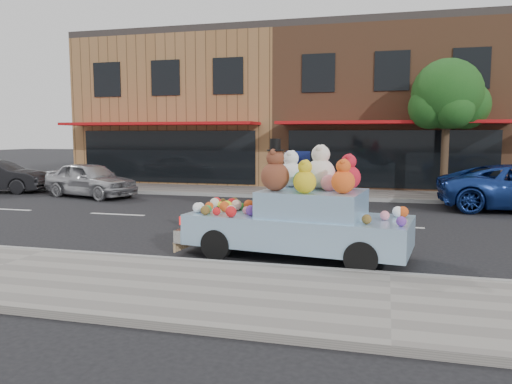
% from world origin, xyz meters
% --- Properties ---
extents(ground, '(120.00, 120.00, 0.00)m').
position_xyz_m(ground, '(0.00, 0.00, 0.00)').
color(ground, black).
rests_on(ground, ground).
extents(near_sidewalk, '(60.00, 3.00, 0.12)m').
position_xyz_m(near_sidewalk, '(0.00, -6.50, 0.06)').
color(near_sidewalk, gray).
rests_on(near_sidewalk, ground).
extents(far_sidewalk, '(60.00, 3.00, 0.12)m').
position_xyz_m(far_sidewalk, '(0.00, 6.50, 0.06)').
color(far_sidewalk, gray).
rests_on(far_sidewalk, ground).
extents(near_kerb, '(60.00, 0.12, 0.13)m').
position_xyz_m(near_kerb, '(0.00, -5.00, 0.07)').
color(near_kerb, gray).
rests_on(near_kerb, ground).
extents(far_kerb, '(60.00, 0.12, 0.13)m').
position_xyz_m(far_kerb, '(0.00, 5.00, 0.07)').
color(far_kerb, gray).
rests_on(far_kerb, ground).
extents(storefront_left, '(10.00, 9.80, 7.30)m').
position_xyz_m(storefront_left, '(-10.00, 11.97, 3.64)').
color(storefront_left, olive).
rests_on(storefront_left, ground).
extents(storefront_mid, '(10.00, 9.80, 7.30)m').
position_xyz_m(storefront_mid, '(0.00, 11.97, 3.64)').
color(storefront_mid, brown).
rests_on(storefront_mid, ground).
extents(street_tree, '(3.00, 2.70, 5.22)m').
position_xyz_m(street_tree, '(2.03, 6.55, 3.69)').
color(street_tree, '#38281C').
rests_on(street_tree, ground).
extents(car_silver, '(4.30, 2.70, 1.36)m').
position_xyz_m(car_silver, '(-11.25, 3.61, 0.68)').
color(car_silver, '#ADAEB2').
rests_on(car_silver, ground).
extents(art_car, '(4.67, 2.32, 2.35)m').
position_xyz_m(art_car, '(-1.75, -3.87, 0.82)').
color(art_car, black).
rests_on(art_car, ground).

